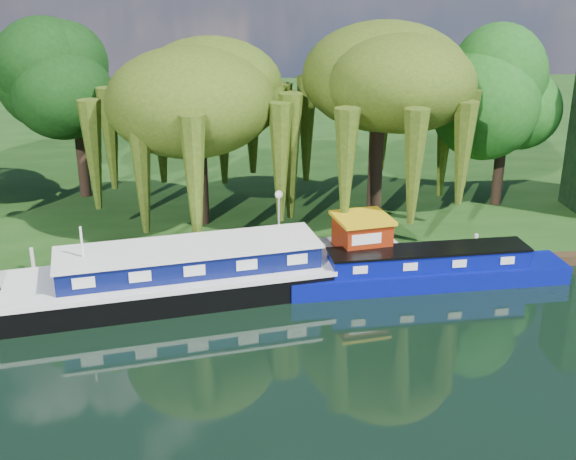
{
  "coord_description": "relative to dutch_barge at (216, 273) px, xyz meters",
  "views": [
    {
      "loc": [
        -1.71,
        -20.18,
        12.68
      ],
      "look_at": [
        0.53,
        6.03,
        2.8
      ],
      "focal_mm": 45.0,
      "sensor_mm": 36.0,
      "label": 1
    }
  ],
  "objects": [
    {
      "name": "ground",
      "position": [
        2.33,
        -6.56,
        -0.86
      ],
      "size": [
        120.0,
        120.0,
        0.0
      ],
      "primitive_type": "plane",
      "color": "black"
    },
    {
      "name": "far_bank",
      "position": [
        2.33,
        27.44,
        -0.64
      ],
      "size": [
        120.0,
        52.0,
        0.45
      ],
      "primitive_type": "cube",
      "color": "black",
      "rests_on": "ground"
    },
    {
      "name": "dutch_barge",
      "position": [
        0.0,
        0.0,
        0.0
      ],
      "size": [
        16.89,
        6.75,
        3.48
      ],
      "rotation": [
        0.0,
        0.0,
        0.19
      ],
      "color": "black",
      "rests_on": "ground"
    },
    {
      "name": "narrowboat",
      "position": [
        8.73,
        0.03,
        -0.25
      ],
      "size": [
        11.87,
        2.77,
        1.72
      ],
      "rotation": [
        0.0,
        0.0,
        0.07
      ],
      "color": "#060C71",
      "rests_on": "ground"
    },
    {
      "name": "red_dinghy",
      "position": [
        -5.33,
        -0.33,
        -0.86
      ],
      "size": [
        3.55,
        2.56,
        0.73
      ],
      "primitive_type": "imported",
      "rotation": [
        0.0,
        0.0,
        1.58
      ],
      "color": "maroon",
      "rests_on": "ground"
    },
    {
      "name": "willow_left",
      "position": [
        -0.74,
        7.13,
        5.69
      ],
      "size": [
        7.01,
        7.01,
        8.4
      ],
      "color": "black",
      "rests_on": "far_bank"
    },
    {
      "name": "willow_right",
      "position": [
        7.66,
        6.28,
        5.95
      ],
      "size": [
        7.16,
        7.16,
        8.73
      ],
      "color": "black",
      "rests_on": "far_bank"
    },
    {
      "name": "tree_far_mid",
      "position": [
        -7.28,
        12.1,
        5.61
      ],
      "size": [
        5.34,
        5.34,
        8.74
      ],
      "color": "black",
      "rests_on": "far_bank"
    },
    {
      "name": "tree_far_right",
      "position": [
        14.79,
        8.76,
        5.12
      ],
      "size": [
        4.91,
        4.91,
        8.03
      ],
      "color": "black",
      "rests_on": "far_bank"
    },
    {
      "name": "lamppost",
      "position": [
        2.83,
        3.94,
        1.56
      ],
      "size": [
        0.36,
        0.36,
        2.56
      ],
      "color": "silver",
      "rests_on": "far_bank"
    },
    {
      "name": "mooring_posts",
      "position": [
        1.83,
        1.84,
        0.09
      ],
      "size": [
        19.16,
        0.16,
        1.0
      ],
      "color": "silver",
      "rests_on": "far_bank"
    }
  ]
}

